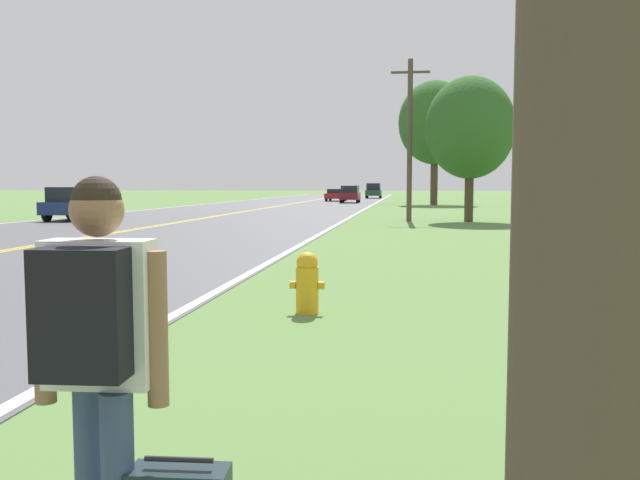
{
  "coord_description": "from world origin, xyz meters",
  "views": [
    {
      "loc": [
        10.3,
        1.34,
        1.71
      ],
      "look_at": [
        8.9,
        11.99,
        0.83
      ],
      "focal_mm": 38.0,
      "sensor_mm": 36.0,
      "label": 1
    }
  ],
  "objects_px": {
    "fire_hydrant": "(307,282)",
    "car_dark_green_suv_distant": "(374,190)",
    "tree_behind_sign": "(470,128)",
    "car_maroon_hatchback_mid_far": "(350,194)",
    "hitchhiker_person": "(96,336)",
    "tree_left_verge": "(435,123)",
    "car_red_sedan_receding": "(336,195)",
    "car_dark_blue_hatchback_mid_near": "(74,203)"
  },
  "relations": [
    {
      "from": "tree_left_verge",
      "to": "car_red_sedan_receding",
      "type": "relative_size",
      "value": 2.29
    },
    {
      "from": "hitchhiker_person",
      "to": "car_dark_green_suv_distant",
      "type": "height_order",
      "value": "car_dark_green_suv_distant"
    },
    {
      "from": "tree_left_verge",
      "to": "tree_behind_sign",
      "type": "relative_size",
      "value": 1.57
    },
    {
      "from": "car_dark_blue_hatchback_mid_near",
      "to": "car_maroon_hatchback_mid_far",
      "type": "relative_size",
      "value": 0.99
    },
    {
      "from": "car_maroon_hatchback_mid_far",
      "to": "car_dark_green_suv_distant",
      "type": "xyz_separation_m",
      "value": [
        1.05,
        22.31,
        0.13
      ]
    },
    {
      "from": "car_maroon_hatchback_mid_far",
      "to": "car_red_sedan_receding",
      "type": "height_order",
      "value": "car_maroon_hatchback_mid_far"
    },
    {
      "from": "fire_hydrant",
      "to": "car_dark_green_suv_distant",
      "type": "xyz_separation_m",
      "value": [
        -3.09,
        76.88,
        0.58
      ]
    },
    {
      "from": "tree_behind_sign",
      "to": "car_dark_green_suv_distant",
      "type": "height_order",
      "value": "tree_behind_sign"
    },
    {
      "from": "fire_hydrant",
      "to": "car_red_sedan_receding",
      "type": "height_order",
      "value": "car_red_sedan_receding"
    },
    {
      "from": "tree_left_verge",
      "to": "tree_behind_sign",
      "type": "height_order",
      "value": "tree_left_verge"
    },
    {
      "from": "hitchhiker_person",
      "to": "tree_behind_sign",
      "type": "bearing_deg",
      "value": -10.91
    },
    {
      "from": "car_red_sedan_receding",
      "to": "car_dark_blue_hatchback_mid_near",
      "type": "bearing_deg",
      "value": -10.35
    },
    {
      "from": "car_dark_blue_hatchback_mid_near",
      "to": "car_red_sedan_receding",
      "type": "height_order",
      "value": "car_dark_blue_hatchback_mid_near"
    },
    {
      "from": "hitchhiker_person",
      "to": "car_red_sedan_receding",
      "type": "relative_size",
      "value": 0.38
    },
    {
      "from": "fire_hydrant",
      "to": "car_dark_green_suv_distant",
      "type": "bearing_deg",
      "value": 92.3
    },
    {
      "from": "hitchhiker_person",
      "to": "car_red_sedan_receding",
      "type": "height_order",
      "value": "hitchhiker_person"
    },
    {
      "from": "tree_behind_sign",
      "to": "car_dark_blue_hatchback_mid_near",
      "type": "distance_m",
      "value": 19.0
    },
    {
      "from": "car_dark_blue_hatchback_mid_near",
      "to": "car_red_sedan_receding",
      "type": "distance_m",
      "value": 40.24
    },
    {
      "from": "tree_behind_sign",
      "to": "car_red_sedan_receding",
      "type": "height_order",
      "value": "tree_behind_sign"
    },
    {
      "from": "tree_behind_sign",
      "to": "tree_left_verge",
      "type": "bearing_deg",
      "value": 91.38
    },
    {
      "from": "tree_left_verge",
      "to": "car_maroon_hatchback_mid_far",
      "type": "xyz_separation_m",
      "value": [
        -7.58,
        4.89,
        -6.05
      ]
    },
    {
      "from": "tree_left_verge",
      "to": "tree_behind_sign",
      "type": "distance_m",
      "value": 26.77
    },
    {
      "from": "hitchhiker_person",
      "to": "car_dark_green_suv_distant",
      "type": "xyz_separation_m",
      "value": [
        -3.11,
        83.02,
        -0.08
      ]
    },
    {
      "from": "hitchhiker_person",
      "to": "tree_left_verge",
      "type": "height_order",
      "value": "tree_left_verge"
    },
    {
      "from": "tree_left_verge",
      "to": "car_red_sedan_receding",
      "type": "bearing_deg",
      "value": 129.89
    },
    {
      "from": "fire_hydrant",
      "to": "car_dark_green_suv_distant",
      "type": "relative_size",
      "value": 0.17
    },
    {
      "from": "hitchhiker_person",
      "to": "car_maroon_hatchback_mid_far",
      "type": "height_order",
      "value": "hitchhiker_person"
    },
    {
      "from": "tree_behind_sign",
      "to": "car_red_sedan_receding",
      "type": "bearing_deg",
      "value": 105.03
    },
    {
      "from": "fire_hydrant",
      "to": "car_dark_blue_hatchback_mid_near",
      "type": "bearing_deg",
      "value": 123.76
    },
    {
      "from": "tree_behind_sign",
      "to": "car_dark_blue_hatchback_mid_near",
      "type": "bearing_deg",
      "value": -176.21
    },
    {
      "from": "tree_behind_sign",
      "to": "car_red_sedan_receding",
      "type": "distance_m",
      "value": 39.63
    },
    {
      "from": "fire_hydrant",
      "to": "tree_left_verge",
      "type": "height_order",
      "value": "tree_left_verge"
    },
    {
      "from": "tree_left_verge",
      "to": "car_red_sedan_receding",
      "type": "height_order",
      "value": "tree_left_verge"
    },
    {
      "from": "car_maroon_hatchback_mid_far",
      "to": "car_dark_green_suv_distant",
      "type": "distance_m",
      "value": 22.34
    },
    {
      "from": "hitchhiker_person",
      "to": "car_red_sedan_receding",
      "type": "distance_m",
      "value": 67.58
    },
    {
      "from": "tree_behind_sign",
      "to": "car_dark_green_suv_distant",
      "type": "bearing_deg",
      "value": 97.58
    },
    {
      "from": "fire_hydrant",
      "to": "tree_behind_sign",
      "type": "xyz_separation_m",
      "value": [
        4.07,
        23.04,
        3.88
      ]
    },
    {
      "from": "fire_hydrant",
      "to": "car_maroon_hatchback_mid_far",
      "type": "xyz_separation_m",
      "value": [
        -4.14,
        54.57,
        0.44
      ]
    },
    {
      "from": "tree_behind_sign",
      "to": "car_red_sedan_receding",
      "type": "xyz_separation_m",
      "value": [
        -10.23,
        38.11,
        -3.62
      ]
    },
    {
      "from": "car_dark_blue_hatchback_mid_near",
      "to": "tree_behind_sign",
      "type": "bearing_deg",
      "value": -87.97
    },
    {
      "from": "car_dark_blue_hatchback_mid_near",
      "to": "car_maroon_hatchback_mid_far",
      "type": "bearing_deg",
      "value": -19.42
    },
    {
      "from": "car_maroon_hatchback_mid_far",
      "to": "car_red_sedan_receding",
      "type": "xyz_separation_m",
      "value": [
        -2.02,
        6.58,
        -0.19
      ]
    }
  ]
}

